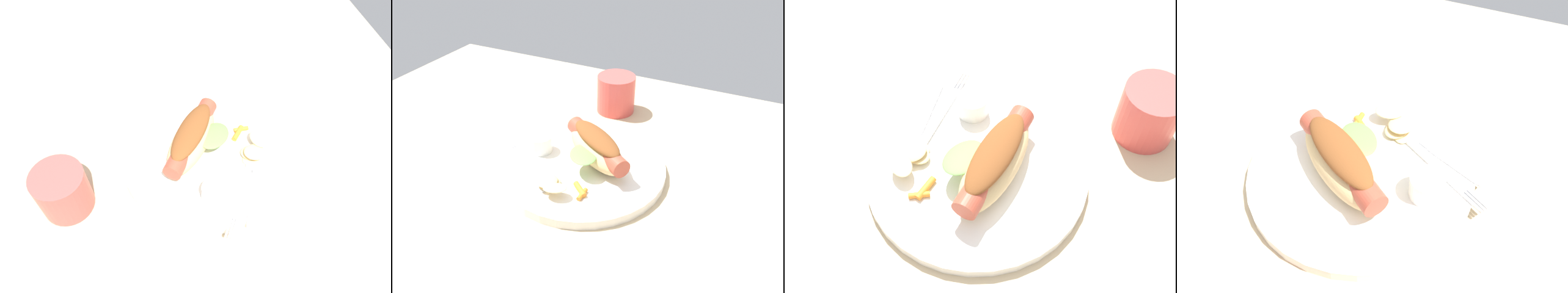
% 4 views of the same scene
% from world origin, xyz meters
% --- Properties ---
extents(ground_plane, '(1.20, 0.90, 0.02)m').
position_xyz_m(ground_plane, '(0.00, 0.00, -0.01)').
color(ground_plane, tan).
extents(plate, '(0.28, 0.28, 0.02)m').
position_xyz_m(plate, '(-0.00, -0.02, 0.01)').
color(plate, white).
rests_on(plate, ground_plane).
extents(hot_dog, '(0.16, 0.14, 0.06)m').
position_xyz_m(hot_dog, '(-0.02, -0.04, 0.05)').
color(hot_dog, '#DBB77A').
rests_on(hot_dog, plate).
extents(sauce_ramekin, '(0.04, 0.04, 0.03)m').
position_xyz_m(sauce_ramekin, '(0.09, -0.03, 0.03)').
color(sauce_ramekin, white).
rests_on(sauce_ramekin, plate).
extents(fork, '(0.14, 0.09, 0.00)m').
position_xyz_m(fork, '(0.09, 0.02, 0.02)').
color(fork, silver).
rests_on(fork, plate).
extents(knife, '(0.13, 0.07, 0.00)m').
position_xyz_m(knife, '(0.08, 0.04, 0.02)').
color(knife, silver).
rests_on(knife, plate).
extents(chips_pile, '(0.07, 0.06, 0.02)m').
position_xyz_m(chips_pile, '(0.02, 0.06, 0.03)').
color(chips_pile, '#E8C47E').
rests_on(chips_pile, plate).
extents(carrot_garnish, '(0.03, 0.04, 0.01)m').
position_xyz_m(carrot_garnish, '(-0.03, 0.04, 0.02)').
color(carrot_garnish, orange).
rests_on(carrot_garnish, plate).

